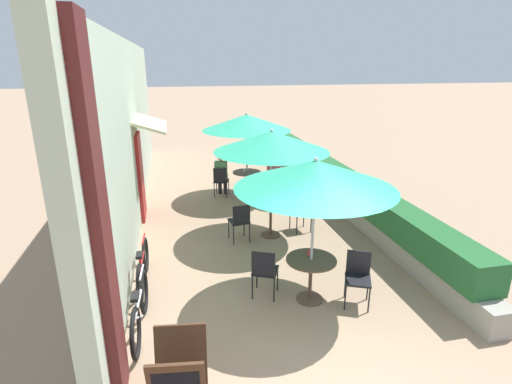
% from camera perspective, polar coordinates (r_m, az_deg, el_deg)
% --- Properties ---
extents(cafe_facade_wall, '(0.98, 14.13, 4.20)m').
position_cam_1_polar(cafe_facade_wall, '(10.53, -17.30, 8.38)').
color(cafe_facade_wall, '#B2C1AD').
rests_on(cafe_facade_wall, ground_plane).
extents(planter_hedge, '(0.60, 13.13, 1.01)m').
position_cam_1_polar(planter_hedge, '(11.72, 10.18, 2.05)').
color(planter_hedge, gray).
rests_on(planter_hedge, ground_plane).
extents(patio_table_near, '(0.81, 0.81, 0.74)m').
position_cam_1_polar(patio_table_near, '(6.60, 7.83, -10.97)').
color(patio_table_near, brown).
rests_on(patio_table_near, ground_plane).
extents(patio_umbrella_near, '(2.45, 2.45, 2.40)m').
position_cam_1_polar(patio_umbrella_near, '(5.99, 8.49, 2.49)').
color(patio_umbrella_near, '#B7B7BC').
rests_on(patio_umbrella_near, ground_plane).
extents(cafe_chair_near_left, '(0.53, 0.53, 0.87)m').
position_cam_1_polar(cafe_chair_near_left, '(6.62, 1.22, -10.97)').
color(cafe_chair_near_left, black).
rests_on(cafe_chair_near_left, ground_plane).
extents(cafe_chair_near_right, '(0.53, 0.53, 0.87)m').
position_cam_1_polar(cafe_chair_near_right, '(6.69, 14.37, -11.28)').
color(cafe_chair_near_right, black).
rests_on(cafe_chair_near_right, ground_plane).
extents(coffee_cup_near, '(0.07, 0.07, 0.09)m').
position_cam_1_polar(coffee_cup_near, '(6.59, 7.61, -8.63)').
color(coffee_cup_near, '#B73D3D').
rests_on(coffee_cup_near, patio_table_near).
extents(patio_table_mid, '(0.81, 0.81, 0.74)m').
position_cam_1_polar(patio_table_mid, '(8.85, 2.11, -2.96)').
color(patio_table_mid, brown).
rests_on(patio_table_mid, ground_plane).
extents(patio_umbrella_mid, '(2.45, 2.45, 2.40)m').
position_cam_1_polar(patio_umbrella_mid, '(8.41, 2.24, 7.23)').
color(patio_umbrella_mid, '#B7B7BC').
rests_on(patio_umbrella_mid, ground_plane).
extents(cafe_chair_mid_left, '(0.45, 0.45, 0.87)m').
position_cam_1_polar(cafe_chair_mid_left, '(9.22, 6.20, -2.36)').
color(cafe_chair_mid_left, black).
rests_on(cafe_chair_mid_left, ground_plane).
extents(cafe_chair_mid_right, '(0.45, 0.45, 0.87)m').
position_cam_1_polar(cafe_chair_mid_right, '(8.55, -2.31, -3.96)').
color(cafe_chair_mid_right, black).
rests_on(cafe_chair_mid_right, ground_plane).
extents(coffee_cup_mid, '(0.07, 0.07, 0.09)m').
position_cam_1_polar(coffee_cup_mid, '(8.86, 2.51, -1.32)').
color(coffee_cup_mid, teal).
rests_on(coffee_cup_mid, patio_table_mid).
extents(patio_table_far, '(0.81, 0.81, 0.74)m').
position_cam_1_polar(patio_table_far, '(11.41, -1.30, 1.96)').
color(patio_table_far, brown).
rests_on(patio_table_far, ground_plane).
extents(patio_umbrella_far, '(2.45, 2.45, 2.40)m').
position_cam_1_polar(patio_umbrella_far, '(11.07, -1.36, 9.91)').
color(patio_umbrella_far, '#B7B7BC').
rests_on(patio_umbrella_far, ground_plane).
extents(cafe_chair_far_left, '(0.50, 0.50, 0.87)m').
position_cam_1_polar(cafe_chair_far_left, '(11.46, -5.05, 1.80)').
color(cafe_chair_far_left, black).
rests_on(cafe_chair_far_left, ground_plane).
extents(seated_patron_far_left, '(0.43, 0.48, 1.25)m').
position_cam_1_polar(seated_patron_far_left, '(11.52, -4.97, 2.77)').
color(seated_patron_far_left, '#23232D').
rests_on(seated_patron_far_left, ground_plane).
extents(cafe_chair_far_right, '(0.50, 0.50, 0.87)m').
position_cam_1_polar(cafe_chair_far_right, '(11.44, 2.46, 1.83)').
color(cafe_chair_far_right, black).
rests_on(cafe_chair_far_right, ground_plane).
extents(seated_patron_far_right, '(0.43, 0.48, 1.25)m').
position_cam_1_polar(seated_patron_far_right, '(11.28, 2.44, 2.50)').
color(seated_patron_far_right, '#23232D').
rests_on(seated_patron_far_right, ground_plane).
extents(coffee_cup_far, '(0.07, 0.07, 0.09)m').
position_cam_1_polar(coffee_cup_far, '(11.38, -1.65, 3.15)').
color(coffee_cup_far, white).
rests_on(coffee_cup_far, patio_table_far).
extents(bicycle_leaning, '(0.15, 1.70, 0.78)m').
position_cam_1_polar(bicycle_leaning, '(6.17, -16.25, -15.88)').
color(bicycle_leaning, black).
rests_on(bicycle_leaning, ground_plane).
extents(bicycle_second, '(0.12, 1.67, 0.74)m').
position_cam_1_polar(bicycle_second, '(7.30, -15.86, -10.33)').
color(bicycle_second, black).
rests_on(bicycle_second, ground_plane).
extents(menu_board, '(0.64, 0.70, 1.03)m').
position_cam_1_polar(menu_board, '(4.73, -10.80, -25.34)').
color(menu_board, '#422819').
rests_on(menu_board, ground_plane).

